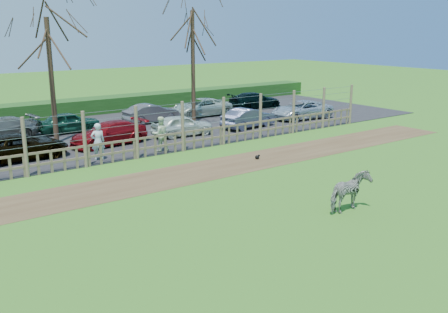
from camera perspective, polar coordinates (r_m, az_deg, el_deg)
ground at (r=17.26m, az=2.23°, el=-5.71°), size 120.00×120.00×0.00m
dirt_strip at (r=20.79m, az=-5.49°, el=-2.22°), size 34.00×2.80×0.01m
asphalt at (r=29.59m, az=-15.48°, el=2.37°), size 44.00×13.00×0.04m
hedge at (r=36.04m, az=-19.56°, el=5.01°), size 46.00×2.00×1.10m
fence at (r=23.57m, az=-9.90°, el=1.64°), size 30.16×0.16×2.50m
tree_mid at (r=27.42m, az=-19.37°, el=11.41°), size 4.80×4.80×6.83m
tree_right at (r=31.69m, az=-3.61°, el=13.16°), size 4.80×4.80×7.35m
zebra at (r=17.10m, az=14.21°, el=-3.96°), size 1.65×0.87×1.34m
visitor_a at (r=23.59m, az=-14.21°, el=1.66°), size 0.69×0.52×1.72m
visitor_b at (r=24.74m, az=-7.28°, el=2.58°), size 0.96×0.82×1.72m
crow at (r=23.35m, az=3.83°, el=-0.06°), size 0.26×0.19×0.21m
car_2 at (r=24.89m, az=-22.29°, el=1.05°), size 4.40×2.17×1.20m
car_3 at (r=26.61m, az=-13.02°, el=2.58°), size 4.30×2.14×1.20m
car_4 at (r=28.24m, az=-4.80°, el=3.58°), size 3.64×1.73×1.20m
car_5 at (r=30.54m, az=2.78°, el=4.44°), size 3.78×1.74×1.20m
car_6 at (r=33.96m, az=8.86°, el=5.30°), size 4.47×2.36×1.20m
car_10 at (r=30.45m, az=-17.26°, el=3.77°), size 3.56×1.51×1.20m
car_11 at (r=32.54m, az=-8.29°, el=4.92°), size 3.69×1.41×1.20m
car_12 at (r=34.70m, az=-2.67°, el=5.65°), size 4.43×2.25×1.20m
car_13 at (r=38.06m, az=3.55°, el=6.42°), size 4.30×2.15×1.20m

